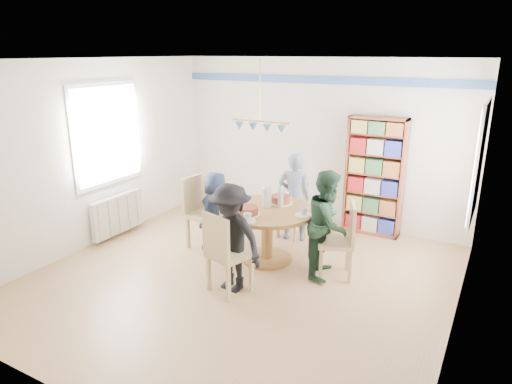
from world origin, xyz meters
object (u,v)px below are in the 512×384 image
Objects in this scene: person_far at (294,197)px; bookshelf at (374,178)px; chair_left at (201,208)px; person_right at (328,224)px; chair_far at (295,207)px; person_near at (231,238)px; radiator at (118,214)px; chair_near at (224,250)px; chair_right at (342,237)px; person_left at (216,210)px; dining_table at (267,222)px.

bookshelf is (0.97, 0.84, 0.23)m from person_far.
person_right is at bearing 1.09° from chair_left.
person_near is at bearing -88.80° from chair_far.
chair_far is at bearing 28.99° from radiator.
chair_right is at bearing 45.60° from chair_near.
person_near is at bearing 50.11° from person_left.
chair_left is 1.41m from person_far.
chair_left is 1.48m from chair_near.
person_near reaches higher than dining_table.
dining_table is 0.97× the size of person_near.
dining_table is 0.93× the size of person_right.
bookshelf is (1.02, 0.70, 0.43)m from chair_far.
chair_near is 1.37m from person_left.
chair_near is (-0.01, -1.06, 0.00)m from dining_table.
chair_far is at bearing 90.66° from chair_near.
person_far is (0.05, -0.13, 0.21)m from chair_far.
chair_right is (2.13, 0.07, -0.04)m from chair_left.
person_right reaches higher than person_left.
bookshelf is (3.44, 2.04, 0.56)m from radiator.
person_right reaches higher than chair_right.
chair_near is at bearing -43.80° from chair_left.
person_near is (2.46, -0.58, 0.32)m from radiator.
chair_near is 2.94m from bookshelf.
chair_left reaches higher than chair_right.
radiator is 3.35m from person_right.
person_left is at bearing 13.19° from radiator.
chair_far is 0.76× the size of person_left.
chair_left is 1.08× the size of chair_right.
person_right reaches higher than chair_near.
chair_left is 1.22× the size of chair_far.
person_far reaches higher than chair_far.
radiator is 0.77× the size of dining_table.
dining_table is at bearing -87.77° from chair_far.
dining_table is 0.87m from person_right.
person_right reaches higher than radiator.
person_left is 1.72m from person_right.
chair_left reaches higher than chair_far.
bookshelf is (1.00, 2.75, 0.35)m from chair_near.
person_near is at bearing -137.45° from chair_right.
chair_far reaches higher than radiator.
person_left is 0.84× the size of person_far.
person_right is (-0.19, -0.03, 0.15)m from chair_right.
radiator is 1.66m from person_left.
chair_left is 1.41m from person_near.
chair_left is at bearing 147.94° from person_near.
dining_table is 1.28× the size of chair_near.
chair_right is 0.86× the size of person_left.
person_left reaches higher than dining_table.
person_right is at bearing 6.03° from radiator.
chair_right is at bearing -41.19° from chair_far.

